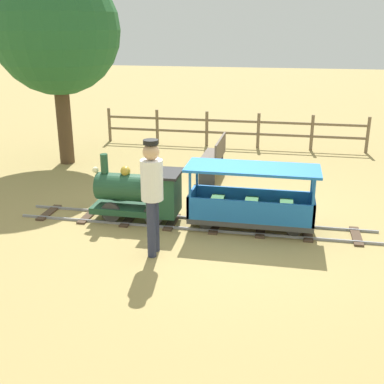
{
  "coord_description": "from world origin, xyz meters",
  "views": [
    {
      "loc": [
        -6.94,
        -0.91,
        3.02
      ],
      "look_at": [
        0.0,
        0.45,
        0.55
      ],
      "focal_mm": 44.93,
      "sensor_mm": 36.0,
      "label": 1
    }
  ],
  "objects_px": {
    "park_bench": "(214,157)",
    "oak_tree_far": "(56,31)",
    "conductor_person": "(152,189)",
    "passenger_car": "(251,204)",
    "locomotive": "(140,192)"
  },
  "relations": [
    {
      "from": "locomotive",
      "to": "conductor_person",
      "type": "relative_size",
      "value": 0.89
    },
    {
      "from": "park_bench",
      "to": "oak_tree_far",
      "type": "relative_size",
      "value": 0.31
    },
    {
      "from": "passenger_car",
      "to": "conductor_person",
      "type": "bearing_deg",
      "value": 131.47
    },
    {
      "from": "locomotive",
      "to": "oak_tree_far",
      "type": "bearing_deg",
      "value": 41.59
    },
    {
      "from": "park_bench",
      "to": "conductor_person",
      "type": "bearing_deg",
      "value": 175.69
    },
    {
      "from": "conductor_person",
      "to": "oak_tree_far",
      "type": "height_order",
      "value": "oak_tree_far"
    },
    {
      "from": "passenger_car",
      "to": "locomotive",
      "type": "bearing_deg",
      "value": 90.0
    },
    {
      "from": "park_bench",
      "to": "oak_tree_far",
      "type": "height_order",
      "value": "oak_tree_far"
    },
    {
      "from": "passenger_car",
      "to": "park_bench",
      "type": "relative_size",
      "value": 1.53
    },
    {
      "from": "passenger_car",
      "to": "park_bench",
      "type": "height_order",
      "value": "passenger_car"
    },
    {
      "from": "locomotive",
      "to": "park_bench",
      "type": "height_order",
      "value": "locomotive"
    },
    {
      "from": "passenger_car",
      "to": "conductor_person",
      "type": "height_order",
      "value": "conductor_person"
    },
    {
      "from": "passenger_car",
      "to": "park_bench",
      "type": "bearing_deg",
      "value": 20.38
    },
    {
      "from": "conductor_person",
      "to": "oak_tree_far",
      "type": "bearing_deg",
      "value": 37.8
    },
    {
      "from": "conductor_person",
      "to": "passenger_car",
      "type": "bearing_deg",
      "value": -48.53
    }
  ]
}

